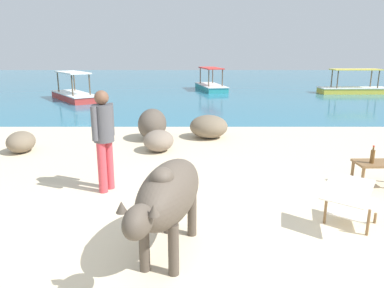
{
  "coord_description": "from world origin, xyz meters",
  "views": [
    {
      "loc": [
        -0.09,
        -3.53,
        2.24
      ],
      "look_at": [
        -0.1,
        3.0,
        0.55
      ],
      "focal_mm": 33.72,
      "sensor_mm": 36.0,
      "label": 1
    }
  ],
  "objects_px": {
    "bottle": "(373,156)",
    "boat_yellow": "(354,88)",
    "cow": "(169,194)",
    "boat_red": "(75,94)",
    "deck_chair_far": "(349,200)",
    "boat_teal": "(211,85)",
    "person_standing": "(104,133)",
    "low_bench_table": "(379,166)"
  },
  "relations": [
    {
      "from": "deck_chair_far",
      "to": "boat_yellow",
      "type": "height_order",
      "value": "boat_yellow"
    },
    {
      "from": "cow",
      "to": "boat_red",
      "type": "distance_m",
      "value": 14.19
    },
    {
      "from": "deck_chair_far",
      "to": "boat_yellow",
      "type": "distance_m",
      "value": 16.65
    },
    {
      "from": "bottle",
      "to": "boat_red",
      "type": "bearing_deg",
      "value": 127.01
    },
    {
      "from": "bottle",
      "to": "boat_yellow",
      "type": "xyz_separation_m",
      "value": [
        5.75,
        13.84,
        -0.29
      ]
    },
    {
      "from": "boat_teal",
      "to": "person_standing",
      "type": "bearing_deg",
      "value": -20.12
    },
    {
      "from": "deck_chair_far",
      "to": "boat_yellow",
      "type": "xyz_separation_m",
      "value": [
        6.7,
        15.24,
        -0.13
      ]
    },
    {
      "from": "cow",
      "to": "deck_chair_far",
      "type": "xyz_separation_m",
      "value": [
        2.24,
        0.61,
        -0.33
      ]
    },
    {
      "from": "cow",
      "to": "low_bench_table",
      "type": "distance_m",
      "value": 3.94
    },
    {
      "from": "person_standing",
      "to": "boat_yellow",
      "type": "bearing_deg",
      "value": -102.02
    },
    {
      "from": "bottle",
      "to": "boat_yellow",
      "type": "height_order",
      "value": "boat_yellow"
    },
    {
      "from": "cow",
      "to": "person_standing",
      "type": "distance_m",
      "value": 2.22
    },
    {
      "from": "boat_red",
      "to": "boat_yellow",
      "type": "bearing_deg",
      "value": -114.53
    },
    {
      "from": "low_bench_table",
      "to": "deck_chair_far",
      "type": "height_order",
      "value": "deck_chair_far"
    },
    {
      "from": "person_standing",
      "to": "boat_teal",
      "type": "height_order",
      "value": "person_standing"
    },
    {
      "from": "low_bench_table",
      "to": "bottle",
      "type": "relative_size",
      "value": 2.6
    },
    {
      "from": "cow",
      "to": "boat_yellow",
      "type": "relative_size",
      "value": 0.52
    },
    {
      "from": "cow",
      "to": "boat_yellow",
      "type": "bearing_deg",
      "value": 163.43
    },
    {
      "from": "cow",
      "to": "boat_red",
      "type": "xyz_separation_m",
      "value": [
        -5.23,
        13.18,
        -0.46
      ]
    },
    {
      "from": "bottle",
      "to": "boat_teal",
      "type": "relative_size",
      "value": 0.08
    },
    {
      "from": "deck_chair_far",
      "to": "boat_red",
      "type": "bearing_deg",
      "value": 69.09
    },
    {
      "from": "boat_yellow",
      "to": "boat_teal",
      "type": "relative_size",
      "value": 0.97
    },
    {
      "from": "deck_chair_far",
      "to": "low_bench_table",
      "type": "bearing_deg",
      "value": 1.0
    },
    {
      "from": "cow",
      "to": "boat_teal",
      "type": "xyz_separation_m",
      "value": [
        1.34,
        17.47,
        -0.46
      ]
    },
    {
      "from": "boat_yellow",
      "to": "bottle",
      "type": "bearing_deg",
      "value": -113.88
    },
    {
      "from": "low_bench_table",
      "to": "boat_yellow",
      "type": "xyz_separation_m",
      "value": [
        5.6,
        13.79,
        -0.11
      ]
    },
    {
      "from": "bottle",
      "to": "boat_teal",
      "type": "bearing_deg",
      "value": 96.82
    },
    {
      "from": "person_standing",
      "to": "boat_yellow",
      "type": "xyz_separation_m",
      "value": [
        10.07,
        13.95,
        -0.7
      ]
    },
    {
      "from": "deck_chair_far",
      "to": "boat_red",
      "type": "xyz_separation_m",
      "value": [
        -7.47,
        12.57,
        -0.13
      ]
    },
    {
      "from": "low_bench_table",
      "to": "person_standing",
      "type": "xyz_separation_m",
      "value": [
        -4.47,
        -0.16,
        0.59
      ]
    },
    {
      "from": "bottle",
      "to": "boat_yellow",
      "type": "bearing_deg",
      "value": 67.45
    },
    {
      "from": "bottle",
      "to": "boat_yellow",
      "type": "distance_m",
      "value": 14.99
    },
    {
      "from": "low_bench_table",
      "to": "boat_red",
      "type": "xyz_separation_m",
      "value": [
        -8.57,
        11.13,
        -0.11
      ]
    },
    {
      "from": "cow",
      "to": "bottle",
      "type": "height_order",
      "value": "cow"
    },
    {
      "from": "boat_red",
      "to": "low_bench_table",
      "type": "bearing_deg",
      "value": -177.57
    },
    {
      "from": "boat_teal",
      "to": "low_bench_table",
      "type": "bearing_deg",
      "value": -3.71
    },
    {
      "from": "cow",
      "to": "deck_chair_far",
      "type": "bearing_deg",
      "value": 118.1
    },
    {
      "from": "low_bench_table",
      "to": "boat_yellow",
      "type": "height_order",
      "value": "boat_yellow"
    },
    {
      "from": "cow",
      "to": "boat_teal",
      "type": "relative_size",
      "value": 0.51
    },
    {
      "from": "low_bench_table",
      "to": "deck_chair_far",
      "type": "relative_size",
      "value": 0.83
    },
    {
      "from": "cow",
      "to": "deck_chair_far",
      "type": "height_order",
      "value": "cow"
    },
    {
      "from": "deck_chair_far",
      "to": "boat_teal",
      "type": "bearing_deg",
      "value": 41.42
    }
  ]
}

